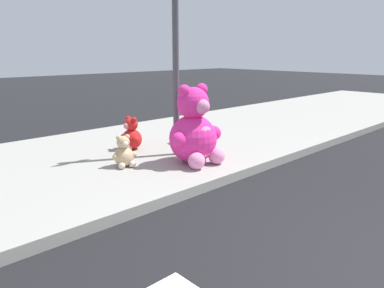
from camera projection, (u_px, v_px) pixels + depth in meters
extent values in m
cube|color=#9E9B93|center=(105.00, 160.00, 6.48)|extent=(28.00, 4.40, 0.15)
cylinder|color=#4C4C51|center=(176.00, 64.00, 6.16)|extent=(0.11, 0.11, 3.20)
sphere|color=#F22D93|center=(193.00, 139.00, 6.00)|extent=(0.80, 0.80, 0.80)
ellipsoid|color=pink|center=(205.00, 142.00, 5.78)|extent=(0.45, 0.20, 0.52)
sphere|color=#F22D93|center=(193.00, 103.00, 5.85)|extent=(0.52, 0.52, 0.52)
sphere|color=pink|center=(202.00, 107.00, 5.69)|extent=(0.24, 0.24, 0.24)
sphere|color=#F22D93|center=(202.00, 89.00, 5.91)|extent=(0.20, 0.20, 0.20)
sphere|color=#F22D93|center=(214.00, 133.00, 6.14)|extent=(0.25, 0.25, 0.25)
sphere|color=pink|center=(216.00, 156.00, 5.95)|extent=(0.27, 0.27, 0.27)
sphere|color=#F22D93|center=(184.00, 91.00, 5.68)|extent=(0.20, 0.20, 0.20)
sphere|color=#F22D93|center=(179.00, 140.00, 5.67)|extent=(0.25, 0.25, 0.25)
sphere|color=pink|center=(196.00, 161.00, 5.67)|extent=(0.27, 0.27, 0.27)
sphere|color=red|center=(132.00, 139.00, 6.85)|extent=(0.38, 0.38, 0.38)
ellipsoid|color=#DB7B7B|center=(126.00, 140.00, 6.75)|extent=(0.10, 0.22, 0.25)
sphere|color=red|center=(131.00, 124.00, 6.78)|extent=(0.25, 0.25, 0.25)
sphere|color=#DB7B7B|center=(127.00, 126.00, 6.70)|extent=(0.12, 0.12, 0.12)
sphere|color=red|center=(134.00, 120.00, 6.69)|extent=(0.10, 0.10, 0.10)
sphere|color=red|center=(136.00, 140.00, 6.68)|extent=(0.12, 0.12, 0.12)
sphere|color=#DB7B7B|center=(129.00, 148.00, 6.69)|extent=(0.13, 0.13, 0.13)
sphere|color=red|center=(128.00, 118.00, 6.81)|extent=(0.10, 0.10, 0.10)
sphere|color=red|center=(124.00, 137.00, 6.93)|extent=(0.12, 0.12, 0.12)
sphere|color=#DB7B7B|center=(122.00, 146.00, 6.83)|extent=(0.13, 0.13, 0.13)
sphere|color=tan|center=(124.00, 157.00, 5.83)|extent=(0.32, 0.32, 0.32)
ellipsoid|color=beige|center=(126.00, 158.00, 5.73)|extent=(0.19, 0.11, 0.21)
sphere|color=tan|center=(123.00, 142.00, 5.77)|extent=(0.21, 0.21, 0.21)
sphere|color=beige|center=(125.00, 144.00, 5.70)|extent=(0.10, 0.10, 0.10)
sphere|color=tan|center=(127.00, 137.00, 5.79)|extent=(0.08, 0.08, 0.08)
sphere|color=tan|center=(134.00, 154.00, 5.87)|extent=(0.10, 0.10, 0.10)
sphere|color=beige|center=(132.00, 164.00, 5.79)|extent=(0.11, 0.11, 0.11)
sphere|color=tan|center=(119.00, 138.00, 5.72)|extent=(0.08, 0.08, 0.08)
sphere|color=tan|center=(116.00, 157.00, 5.72)|extent=(0.10, 0.10, 0.10)
sphere|color=beige|center=(122.00, 166.00, 5.70)|extent=(0.11, 0.11, 0.11)
sphere|color=#8CD133|center=(185.00, 135.00, 7.34)|extent=(0.32, 0.32, 0.32)
ellipsoid|color=#B8DE87|center=(180.00, 135.00, 7.34)|extent=(0.17, 0.18, 0.21)
sphere|color=#8CD133|center=(185.00, 123.00, 7.28)|extent=(0.21, 0.21, 0.21)
sphere|color=#B8DE87|center=(181.00, 124.00, 7.29)|extent=(0.10, 0.10, 0.10)
sphere|color=#8CD133|center=(185.00, 120.00, 7.19)|extent=(0.08, 0.08, 0.08)
sphere|color=#8CD133|center=(183.00, 135.00, 7.19)|extent=(0.10, 0.10, 0.10)
sphere|color=#B8DE87|center=(178.00, 141.00, 7.29)|extent=(0.11, 0.11, 0.11)
sphere|color=#8CD133|center=(185.00, 118.00, 7.33)|extent=(0.08, 0.08, 0.08)
sphere|color=#8CD133|center=(184.00, 132.00, 7.48)|extent=(0.10, 0.10, 0.10)
sphere|color=#B8DE87|center=(179.00, 139.00, 7.46)|extent=(0.11, 0.11, 0.11)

